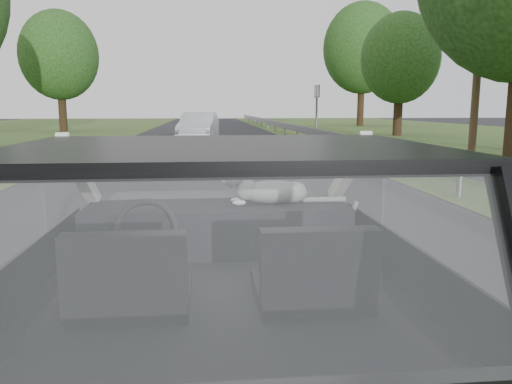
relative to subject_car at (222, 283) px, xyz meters
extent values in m
cube|color=black|center=(0.00, 0.00, 0.00)|extent=(1.80, 4.00, 1.45)
cube|color=black|center=(0.00, 0.62, 0.12)|extent=(1.58, 0.45, 0.30)
cube|color=black|center=(-0.40, -0.29, 0.16)|extent=(0.50, 0.72, 0.42)
cube|color=black|center=(0.40, -0.29, 0.16)|extent=(0.50, 0.72, 0.42)
torus|color=black|center=(-0.40, 0.33, 0.20)|extent=(0.36, 0.36, 0.04)
ellipsoid|color=#A1A1A1|center=(0.34, 0.63, 0.36)|extent=(0.57, 0.21, 0.25)
cube|color=gray|center=(4.30, 10.00, -0.15)|extent=(0.05, 90.00, 0.32)
imported|color=#B3B7C1|center=(-0.38, 20.24, -0.04)|extent=(2.10, 4.30, 1.36)
cube|color=#154C26|center=(6.14, 25.50, 0.67)|extent=(0.14, 1.12, 2.79)
cylinder|color=brown|center=(7.81, 11.76, 2.76)|extent=(0.24, 0.24, 6.96)
camera|label=1|loc=(-0.06, -2.37, 0.86)|focal=35.00mm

